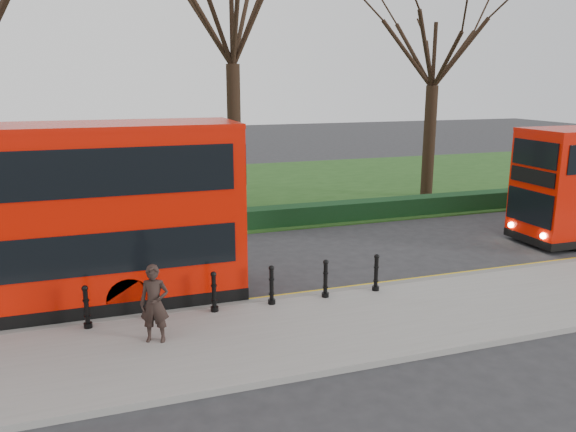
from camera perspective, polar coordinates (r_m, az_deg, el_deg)
name	(u,v)px	position (r m, az deg, el deg)	size (l,w,h in m)	color
ground	(251,292)	(16.02, -3.82, -7.72)	(120.00, 120.00, 0.00)	#28282B
pavement	(284,334)	(13.35, -0.41, -11.87)	(60.00, 4.00, 0.15)	gray
kerb	(260,302)	(15.10, -2.83, -8.77)	(60.00, 0.25, 0.16)	slate
grass_verge	(177,193)	(30.24, -11.23, 2.28)	(60.00, 18.00, 0.06)	#214717
hedge	(205,222)	(22.24, -8.39, -0.66)	(60.00, 0.90, 0.80)	black
yellow_line_outer	(257,301)	(15.39, -3.14, -8.60)	(60.00, 0.10, 0.01)	yellow
yellow_line_inner	(255,298)	(15.57, -3.34, -8.34)	(60.00, 0.10, 0.01)	yellow
tree_mid	(232,12)	(25.28, -5.75, 19.90)	(7.59, 7.59, 11.86)	black
tree_right	(435,47)	(29.14, 14.68, 16.25)	(6.51, 6.51, 10.18)	black
bollard_row	(243,289)	(14.44, -4.57, -7.40)	(7.69, 0.15, 1.00)	black
pedestrian	(154,304)	(12.83, -13.41, -8.66)	(0.65, 0.42, 1.77)	black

